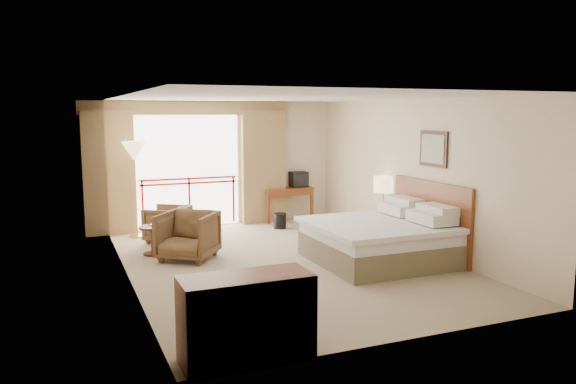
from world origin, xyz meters
name	(u,v)px	position (x,y,z in m)	size (l,w,h in m)	color
floor	(284,262)	(0.00, 0.00, 0.00)	(7.00, 7.00, 0.00)	gray
ceiling	(284,97)	(0.00, 0.00, 2.70)	(7.00, 7.00, 0.00)	white
wall_back	(224,163)	(0.00, 3.50, 1.35)	(5.00, 5.00, 0.00)	beige
wall_front	(409,218)	(0.00, -3.50, 1.35)	(5.00, 5.00, 0.00)	beige
wall_left	(126,189)	(-2.50, 0.00, 1.35)	(7.00, 7.00, 0.00)	beige
wall_right	(413,175)	(2.50, 0.00, 1.35)	(7.00, 7.00, 0.00)	beige
balcony_door	(188,172)	(-0.80, 3.48, 1.20)	(2.40, 2.40, 0.00)	white
balcony_railing	(189,190)	(-0.80, 3.46, 0.81)	(2.09, 0.03, 1.02)	#B7150F
curtain_left	(109,173)	(-2.45, 3.35, 1.25)	(1.00, 0.26, 2.50)	olive
curtain_right	(263,167)	(0.85, 3.35, 1.25)	(1.00, 0.26, 2.50)	olive
valance	(188,108)	(-0.80, 3.38, 2.55)	(4.40, 0.22, 0.28)	olive
hvac_vent	(279,117)	(1.30, 3.47, 2.35)	(0.50, 0.04, 0.50)	silver
bed	(382,239)	(1.50, -0.60, 0.38)	(2.13, 2.06, 0.97)	brown
headboard	(430,219)	(2.46, -0.60, 0.65)	(0.06, 2.10, 1.30)	maroon
framed_art	(433,149)	(2.47, -0.60, 1.85)	(0.04, 0.72, 0.60)	black
nightstand	(384,226)	(2.39, 0.74, 0.28)	(0.39, 0.46, 0.56)	maroon
table_lamp	(383,185)	(2.39, 0.79, 1.07)	(0.37, 0.37, 0.66)	tan
phone	(386,211)	(2.34, 0.59, 0.60)	(0.19, 0.15, 0.09)	black
desk	(286,194)	(1.42, 3.41, 0.59)	(1.16, 0.56, 0.76)	maroon
tv	(299,179)	(1.72, 3.35, 0.93)	(0.39, 0.31, 0.36)	black
coffee_maker	(272,183)	(1.07, 3.36, 0.88)	(0.12, 0.12, 0.25)	black
cup	(279,186)	(1.22, 3.31, 0.81)	(0.08, 0.08, 0.11)	white
wastebasket	(280,221)	(0.93, 2.53, 0.17)	(0.26, 0.26, 0.33)	black
armchair_far	(168,241)	(-1.51, 2.23, 0.00)	(0.74, 0.76, 0.69)	#4E3622
armchair_near	(188,259)	(-1.44, 0.78, 0.00)	(0.87, 0.89, 0.81)	#4E3622
side_table	(152,235)	(-1.94, 1.31, 0.34)	(0.46, 0.46, 0.50)	black
book	(152,226)	(-1.94, 1.31, 0.51)	(0.17, 0.23, 0.02)	white
floor_lamp	(134,155)	(-2.00, 2.86, 1.63)	(0.48, 0.48, 1.90)	tan
dresser	(247,318)	(-1.76, -3.31, 0.44)	(1.31, 0.56, 0.87)	maroon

